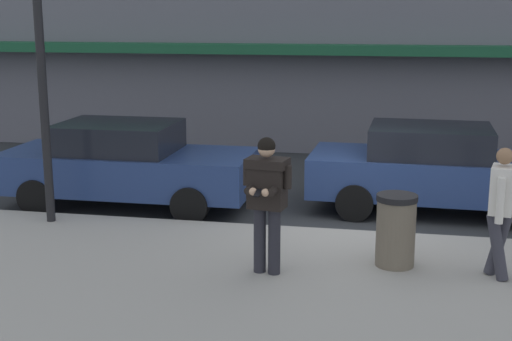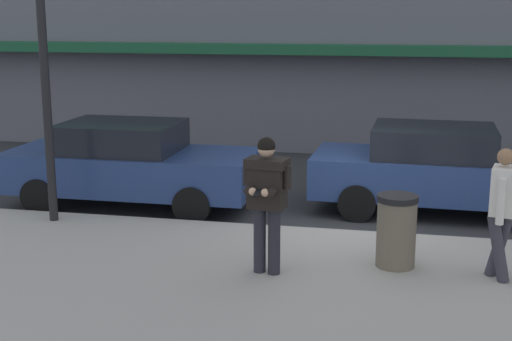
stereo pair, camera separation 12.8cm
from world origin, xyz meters
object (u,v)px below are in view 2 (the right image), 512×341
parked_sedan_near (130,163)px  man_texting_on_phone (267,191)px  pedestrian_in_light_coat (502,206)px  street_lamp_post (42,34)px  trash_bin (396,231)px  parked_sedan_mid (440,169)px

parked_sedan_near → man_texting_on_phone: size_ratio=2.50×
parked_sedan_near → man_texting_on_phone: man_texting_on_phone is taller
parked_sedan_near → man_texting_on_phone: (3.17, -3.25, 0.46)m
pedestrian_in_light_coat → street_lamp_post: (-6.81, 1.25, 2.03)m
parked_sedan_near → trash_bin: size_ratio=4.60×
man_texting_on_phone → trash_bin: 1.86m
parked_sedan_near → parked_sedan_mid: size_ratio=0.99×
pedestrian_in_light_coat → man_texting_on_phone: bearing=-171.9°
pedestrian_in_light_coat → street_lamp_post: bearing=169.6°
parked_sedan_mid → trash_bin: parked_sedan_mid is taller
parked_sedan_mid → pedestrian_in_light_coat: size_ratio=2.68×
parked_sedan_mid → parked_sedan_near: bearing=-173.1°
parked_sedan_mid → trash_bin: bearing=-102.0°
man_texting_on_phone → street_lamp_post: (-3.88, 1.67, 1.89)m
street_lamp_post → parked_sedan_mid: bearing=19.9°
parked_sedan_near → parked_sedan_mid: same height
parked_sedan_near → man_texting_on_phone: 4.56m
man_texting_on_phone → parked_sedan_mid: bearing=59.1°
pedestrian_in_light_coat → trash_bin: pedestrian_in_light_coat is taller
parked_sedan_near → parked_sedan_mid: bearing=6.9°
man_texting_on_phone → street_lamp_post: street_lamp_post is taller
man_texting_on_phone → pedestrian_in_light_coat: (2.93, 0.42, -0.14)m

